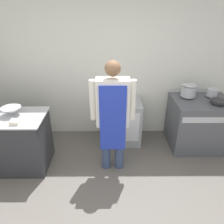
{
  "coord_description": "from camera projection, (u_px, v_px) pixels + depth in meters",
  "views": [
    {
      "loc": [
        0.02,
        -1.58,
        2.34
      ],
      "look_at": [
        0.03,
        1.2,
        0.93
      ],
      "focal_mm": 35.0,
      "sensor_mm": 36.0,
      "label": 1
    }
  ],
  "objects": [
    {
      "name": "wall_back",
      "position": [
        110.0,
        65.0,
        3.84
      ],
      "size": [
        8.0,
        0.05,
        2.7
      ],
      "color": "silver",
      "rests_on": "ground_plane"
    },
    {
      "name": "prep_counter",
      "position": [
        12.0,
        142.0,
        3.32
      ],
      "size": [
        1.09,
        0.69,
        0.87
      ],
      "color": "#2D2D33",
      "rests_on": "ground_plane"
    },
    {
      "name": "stove",
      "position": [
        198.0,
        123.0,
        3.83
      ],
      "size": [
        0.96,
        0.8,
        0.89
      ],
      "color": "#4C4F56",
      "rests_on": "ground_plane"
    },
    {
      "name": "fridge_unit",
      "position": [
        121.0,
        122.0,
        3.97
      ],
      "size": [
        0.69,
        0.57,
        0.78
      ],
      "color": "#93999E",
      "rests_on": "ground_plane"
    },
    {
      "name": "person_cook",
      "position": [
        113.0,
        113.0,
        3.03
      ],
      "size": [
        0.63,
        0.24,
        1.69
      ],
      "color": "#38476B",
      "rests_on": "ground_plane"
    },
    {
      "name": "mixing_bowl",
      "position": [
        12.0,
        111.0,
        3.15
      ],
      "size": [
        0.28,
        0.28,
        0.12
      ],
      "color": "#B2B5BC",
      "rests_on": "prep_counter"
    },
    {
      "name": "plastic_tub",
      "position": [
        15.0,
        122.0,
        2.94
      ],
      "size": [
        0.12,
        0.12,
        0.06
      ],
      "color": "silver",
      "rests_on": "prep_counter"
    },
    {
      "name": "stock_pot",
      "position": [
        189.0,
        90.0,
        3.7
      ],
      "size": [
        0.25,
        0.25,
        0.22
      ],
      "color": "#B2B5BC",
      "rests_on": "stove"
    },
    {
      "name": "saute_pan",
      "position": [
        219.0,
        102.0,
        3.49
      ],
      "size": [
        0.25,
        0.25,
        0.04
      ],
      "color": "#262628",
      "rests_on": "stove"
    },
    {
      "name": "sauce_pot",
      "position": [
        212.0,
        92.0,
        3.72
      ],
      "size": [
        0.18,
        0.18,
        0.13
      ],
      "color": "#B2B5BC",
      "rests_on": "stove"
    }
  ]
}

